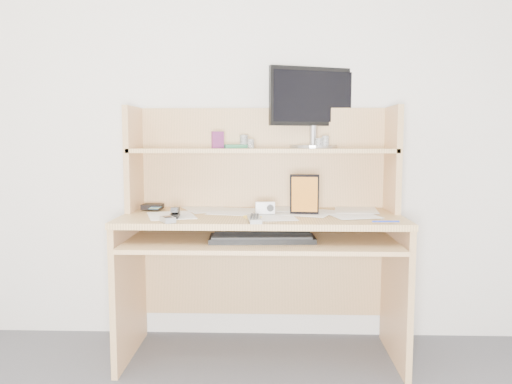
{
  "coord_description": "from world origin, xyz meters",
  "views": [
    {
      "loc": [
        0.05,
        -1.01,
        1.12
      ],
      "look_at": [
        -0.03,
        1.43,
        0.87
      ],
      "focal_mm": 35.0,
      "sensor_mm": 36.0,
      "label": 1
    }
  ],
  "objects_px": {
    "tv_remote": "(254,219)",
    "monitor": "(314,105)",
    "keyboard": "(262,238)",
    "desk": "(262,223)",
    "game_case": "(304,194)"
  },
  "relations": [
    {
      "from": "desk",
      "to": "monitor",
      "type": "height_order",
      "value": "monitor"
    },
    {
      "from": "desk",
      "to": "tv_remote",
      "type": "relative_size",
      "value": 7.36
    },
    {
      "from": "keyboard",
      "to": "monitor",
      "type": "relative_size",
      "value": 1.03
    },
    {
      "from": "desk",
      "to": "keyboard",
      "type": "relative_size",
      "value": 2.79
    },
    {
      "from": "keyboard",
      "to": "game_case",
      "type": "relative_size",
      "value": 2.49
    },
    {
      "from": "desk",
      "to": "monitor",
      "type": "distance_m",
      "value": 0.7
    },
    {
      "from": "game_case",
      "to": "keyboard",
      "type": "bearing_deg",
      "value": -139.21
    },
    {
      "from": "keyboard",
      "to": "tv_remote",
      "type": "relative_size",
      "value": 2.64
    },
    {
      "from": "desk",
      "to": "monitor",
      "type": "relative_size",
      "value": 2.87
    },
    {
      "from": "tv_remote",
      "to": "monitor",
      "type": "distance_m",
      "value": 0.8
    },
    {
      "from": "keyboard",
      "to": "game_case",
      "type": "xyz_separation_m",
      "value": [
        0.21,
        0.15,
        0.19
      ]
    },
    {
      "from": "desk",
      "to": "keyboard",
      "type": "height_order",
      "value": "desk"
    },
    {
      "from": "keyboard",
      "to": "game_case",
      "type": "height_order",
      "value": "game_case"
    },
    {
      "from": "keyboard",
      "to": "tv_remote",
      "type": "bearing_deg",
      "value": -123.75
    },
    {
      "from": "desk",
      "to": "keyboard",
      "type": "bearing_deg",
      "value": -88.51
    }
  ]
}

